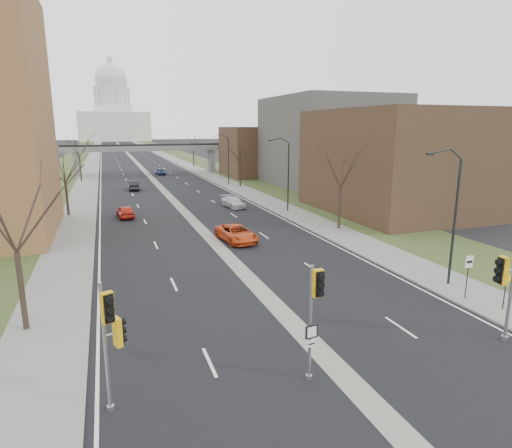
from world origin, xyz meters
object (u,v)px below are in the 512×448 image
signal_pole_left (111,329)px  signal_pole_median (315,304)px  car_right_far (161,172)px  car_right_mid (233,202)px  speed_limit_sign (468,269)px  warning_sign (506,285)px  car_left_near (125,211)px  car_left_far (134,185)px  car_right_near (237,233)px

signal_pole_left → signal_pole_median: signal_pole_left is taller
signal_pole_median → car_right_far: 79.47m
car_right_mid → car_right_far: car_right_mid is taller
signal_pole_median → speed_limit_sign: signal_pole_median is taller
signal_pole_median → warning_sign: 13.55m
car_left_near → car_right_mid: bearing=-176.1°
signal_pole_median → car_left_far: (-2.97, 57.83, -2.63)m
warning_sign → car_right_far: warning_sign is taller
car_right_near → car_right_mid: bearing=67.9°
signal_pole_median → signal_pole_left: bearing=170.9°
signal_pole_median → warning_sign: (13.16, 2.66, -1.86)m
signal_pole_median → speed_limit_sign: bearing=17.3°
signal_pole_median → car_right_near: bearing=78.0°
car_right_mid → speed_limit_sign: bearing=-90.1°
signal_pole_left → signal_pole_median: bearing=-28.8°
car_left_far → car_right_far: 22.58m
signal_pole_median → car_left_far: size_ratio=1.05×
warning_sign → car_left_near: warning_sign is taller
car_right_far → warning_sign: bearing=-90.1°
car_left_far → car_right_near: (6.42, -36.02, -0.03)m
speed_limit_sign → signal_pole_left: bearing=-170.6°
signal_pole_median → warning_sign: size_ratio=2.23×
warning_sign → car_left_far: 57.49m
signal_pole_left → car_right_far: size_ratio=1.25×
signal_pole_left → car_right_mid: bearing=44.8°
car_left_near → car_right_mid: car_left_near is taller
signal_pole_median → car_left_near: bearing=95.6°
warning_sign → car_left_near: bearing=105.1°
signal_pole_median → speed_limit_sign: (12.39, 4.58, -1.48)m
signal_pole_left → car_right_far: (11.37, 78.53, -2.55)m
car_right_mid → car_right_far: 41.65m
car_right_mid → car_left_near: bearing=-179.2°
car_left_far → car_right_near: 36.59m
car_left_near → car_right_near: bearing=117.5°
speed_limit_sign → car_right_far: size_ratio=0.67×
car_left_near → car_left_far: size_ratio=0.89×
speed_limit_sign → warning_sign: speed_limit_sign is taller
speed_limit_sign → car_left_near: size_ratio=0.63×
signal_pole_median → car_right_near: size_ratio=0.91×
car_left_far → car_right_near: size_ratio=0.87×
car_left_near → signal_pole_left: bearing=81.9°
speed_limit_sign → car_right_mid: 33.61m
car_left_far → signal_pole_left: bearing=89.2°
car_right_near → signal_pole_median: bearing=-105.6°
warning_sign → car_right_near: bearing=102.8°
car_right_near → car_right_mid: 16.66m
warning_sign → car_right_near: (-9.71, 19.15, -0.79)m
signal_pole_left → car_left_far: 57.26m
warning_sign → car_right_mid: 35.61m
car_left_far → car_right_mid: bearing=122.2°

